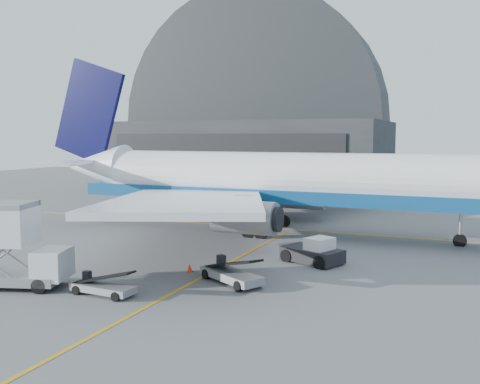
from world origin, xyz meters
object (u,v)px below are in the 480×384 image
at_px(catering_truck, 5,247).
at_px(pushback_tug, 314,253).
at_px(belt_loader_b, 231,274).
at_px(belt_loader_a, 102,286).
at_px(airliner, 267,181).

relative_size(catering_truck, pushback_tug, 1.55).
bearing_deg(belt_loader_b, belt_loader_a, -108.19).
distance_m(belt_loader_a, belt_loader_b, 7.99).
relative_size(pushback_tug, belt_loader_a, 1.15).
relative_size(catering_truck, belt_loader_a, 1.78).
relative_size(airliner, belt_loader_b, 10.23).
relative_size(belt_loader_a, belt_loader_b, 0.86).
bearing_deg(belt_loader_a, catering_truck, -168.39).
distance_m(catering_truck, belt_loader_a, 6.89).
bearing_deg(pushback_tug, catering_truck, -116.77).
bearing_deg(airliner, catering_truck, -108.89).
relative_size(pushback_tug, belt_loader_b, 0.99).
height_order(catering_truck, belt_loader_b, catering_truck).
bearing_deg(belt_loader_b, airliner, 133.10).
distance_m(airliner, pushback_tug, 13.85).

